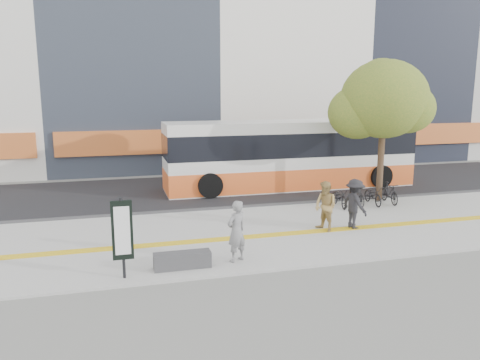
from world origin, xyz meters
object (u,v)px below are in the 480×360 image
object	(u,v)px
bench	(182,260)
pedestrian_dark	(355,204)
signboard	(122,231)
seated_woman	(236,231)
pedestrian_tan	(325,206)
bus	(290,156)
street_tree	(382,101)

from	to	relation	value
bench	pedestrian_dark	distance (m)	6.94
bench	signboard	world-z (taller)	signboard
seated_woman	pedestrian_tan	distance (m)	4.33
seated_woman	pedestrian_dark	distance (m)	5.37
bus	pedestrian_dark	size ratio (longest dim) A/B	7.06
bench	pedestrian_tan	world-z (taller)	pedestrian_tan
street_tree	seated_woman	distance (m)	10.68
street_tree	pedestrian_dark	size ratio (longest dim) A/B	3.50
seated_woman	pedestrian_dark	bearing A→B (deg)	174.44
signboard	bus	xyz separation A→B (m)	(8.56, 10.01, 0.29)
bus	pedestrian_dark	xyz separation A→B (m)	(-0.41, -7.48, -0.67)
pedestrian_tan	pedestrian_dark	distance (m)	1.15
signboard	pedestrian_tan	xyz separation A→B (m)	(7.00, 2.51, -0.40)
seated_woman	pedestrian_tan	size ratio (longest dim) A/B	1.02
bus	seated_woman	xyz separation A→B (m)	(-5.36, -9.58, -0.67)
signboard	street_tree	size ratio (longest dim) A/B	0.35
bench	bus	world-z (taller)	bus
signboard	bus	world-z (taller)	bus
bench	seated_woman	xyz separation A→B (m)	(1.60, 0.12, 0.68)
bench	seated_woman	size ratio (longest dim) A/B	0.88
signboard	pedestrian_tan	world-z (taller)	signboard
signboard	street_tree	world-z (taller)	street_tree
bench	signboard	bearing A→B (deg)	-169.19
pedestrian_tan	pedestrian_dark	world-z (taller)	pedestrian_dark
bus	seated_woman	distance (m)	10.99
bench	street_tree	distance (m)	12.23
street_tree	pedestrian_dark	world-z (taller)	street_tree
street_tree	pedestrian_tan	world-z (taller)	street_tree
bench	bus	xyz separation A→B (m)	(6.96, 9.70, 1.35)
seated_woman	pedestrian_dark	world-z (taller)	seated_woman
seated_woman	bench	bearing A→B (deg)	-24.22
pedestrian_dark	bench	bearing A→B (deg)	97.44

